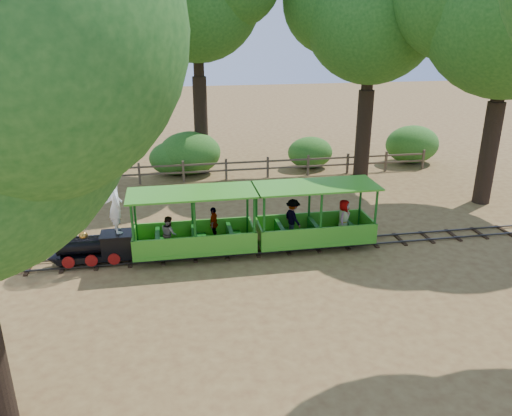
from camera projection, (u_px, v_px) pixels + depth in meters
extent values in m
plane|color=olive|center=(286.00, 249.00, 16.43)|extent=(90.00, 90.00, 0.00)
cube|color=#3F3D3A|center=(288.00, 251.00, 16.13)|extent=(22.00, 0.05, 0.05)
cube|color=#3F3D3A|center=(284.00, 243.00, 16.68)|extent=(22.00, 0.05, 0.05)
cube|color=#382314|center=(286.00, 248.00, 16.42)|extent=(0.12, 1.00, 0.05)
cube|color=#382314|center=(131.00, 260.00, 15.59)|extent=(0.12, 1.00, 0.05)
cube|color=#382314|center=(427.00, 237.00, 17.25)|extent=(0.12, 1.00, 0.05)
cube|color=black|center=(96.00, 255.00, 15.34)|extent=(2.24, 0.71, 0.18)
cylinder|color=black|center=(83.00, 245.00, 15.14)|extent=(1.43, 0.57, 0.57)
cylinder|color=black|center=(61.00, 231.00, 14.87)|extent=(0.16, 0.16, 0.45)
sphere|color=gold|center=(83.00, 236.00, 15.05)|extent=(0.26, 0.26, 0.26)
cylinder|color=gold|center=(74.00, 236.00, 15.00)|extent=(0.10, 0.10, 0.10)
cube|color=black|center=(117.00, 243.00, 15.32)|extent=(0.92, 0.71, 0.56)
cube|color=black|center=(116.00, 234.00, 15.21)|extent=(0.97, 0.77, 0.04)
cone|color=black|center=(55.00, 259.00, 15.14)|extent=(0.46, 0.65, 0.65)
cylinder|color=gold|center=(57.00, 244.00, 14.99)|extent=(0.10, 0.14, 0.14)
cylinder|color=maroon|center=(68.00, 262.00, 14.87)|extent=(0.37, 0.06, 0.37)
cylinder|color=maroon|center=(72.00, 252.00, 15.55)|extent=(0.37, 0.06, 0.37)
cylinder|color=maroon|center=(91.00, 261.00, 14.98)|extent=(0.37, 0.06, 0.37)
cylinder|color=maroon|center=(94.00, 250.00, 15.66)|extent=(0.37, 0.06, 0.37)
cylinder|color=maroon|center=(114.00, 259.00, 15.09)|extent=(0.37, 0.06, 0.37)
cylinder|color=maroon|center=(116.00, 249.00, 15.77)|extent=(0.37, 0.06, 0.37)
sphere|color=white|center=(62.00, 212.00, 14.73)|extent=(0.92, 0.92, 0.92)
sphere|color=white|center=(76.00, 199.00, 14.72)|extent=(1.22, 1.22, 1.22)
sphere|color=white|center=(100.00, 187.00, 14.78)|extent=(1.02, 1.02, 1.02)
imported|color=white|center=(115.00, 205.00, 15.00)|extent=(0.57, 0.72, 1.73)
cube|color=green|center=(195.00, 246.00, 15.82)|extent=(3.79, 1.45, 0.11)
cube|color=#145815|center=(195.00, 250.00, 15.86)|extent=(3.41, 0.56, 0.16)
cube|color=green|center=(196.00, 245.00, 15.07)|extent=(3.79, 0.07, 0.56)
cube|color=green|center=(193.00, 228.00, 16.33)|extent=(3.79, 0.07, 0.56)
cube|color=green|center=(192.00, 193.00, 15.19)|extent=(3.96, 1.62, 0.06)
cylinder|color=#145815|center=(133.00, 232.00, 14.60)|extent=(0.08, 0.08, 1.78)
cylinder|color=#145815|center=(135.00, 216.00, 15.81)|extent=(0.08, 0.08, 1.78)
cylinder|color=#145815|center=(254.00, 224.00, 15.20)|extent=(0.08, 0.08, 1.78)
cylinder|color=#145815|center=(247.00, 209.00, 16.41)|extent=(0.08, 0.08, 1.78)
cube|color=#145815|center=(158.00, 241.00, 15.53)|extent=(0.13, 1.23, 0.45)
cube|color=#145815|center=(194.00, 238.00, 15.72)|extent=(0.13, 1.23, 0.45)
cube|color=#145815|center=(230.00, 235.00, 15.91)|extent=(0.13, 1.23, 0.45)
cylinder|color=black|center=(156.00, 257.00, 15.30)|extent=(0.31, 0.07, 0.31)
cylinder|color=black|center=(156.00, 246.00, 15.99)|extent=(0.31, 0.07, 0.31)
cylinder|color=black|center=(234.00, 251.00, 15.70)|extent=(0.31, 0.07, 0.31)
cylinder|color=black|center=(231.00, 241.00, 16.40)|extent=(0.31, 0.07, 0.31)
imported|color=gray|center=(169.00, 233.00, 15.21)|extent=(0.58, 0.65, 1.12)
imported|color=gray|center=(214.00, 224.00, 15.96)|extent=(0.45, 0.71, 1.12)
cube|color=green|center=(314.00, 237.00, 16.47)|extent=(3.79, 1.45, 0.11)
cube|color=#145815|center=(314.00, 241.00, 16.51)|extent=(3.41, 0.56, 0.16)
cube|color=green|center=(320.00, 236.00, 15.72)|extent=(3.79, 0.07, 0.56)
cube|color=green|center=(308.00, 220.00, 16.97)|extent=(3.79, 0.07, 0.56)
cube|color=green|center=(316.00, 186.00, 15.84)|extent=(3.96, 1.62, 0.06)
cylinder|color=#145815|center=(264.00, 223.00, 15.25)|extent=(0.08, 0.08, 1.78)
cylinder|color=#145815|center=(256.00, 208.00, 16.46)|extent=(0.08, 0.08, 1.78)
cylinder|color=#145815|center=(375.00, 216.00, 15.85)|extent=(0.08, 0.08, 1.78)
cylinder|color=#145815|center=(360.00, 202.00, 17.06)|extent=(0.08, 0.08, 1.78)
cube|color=#145815|center=(280.00, 232.00, 16.18)|extent=(0.13, 1.23, 0.45)
cube|color=#145815|center=(314.00, 229.00, 16.37)|extent=(0.13, 1.23, 0.45)
cube|color=#145815|center=(347.00, 227.00, 16.56)|extent=(0.13, 1.23, 0.45)
cylinder|color=black|center=(280.00, 247.00, 15.95)|extent=(0.31, 0.07, 0.31)
cylinder|color=black|center=(275.00, 238.00, 16.64)|extent=(0.31, 0.07, 0.31)
cylinder|color=black|center=(352.00, 242.00, 16.35)|extent=(0.31, 0.07, 0.31)
cylinder|color=black|center=(345.00, 233.00, 17.05)|extent=(0.31, 0.07, 0.31)
imported|color=gray|center=(293.00, 217.00, 16.28)|extent=(0.68, 0.91, 1.25)
imported|color=gray|center=(344.00, 218.00, 16.16)|extent=(0.68, 0.74, 1.27)
cylinder|color=#2D2116|center=(44.00, 156.00, 19.84)|extent=(0.70, 0.70, 4.03)
cylinder|color=#2D2116|center=(32.00, 74.00, 18.73)|extent=(0.52, 0.53, 2.31)
sphere|color=#1C531A|center=(22.00, 11.00, 17.97)|extent=(6.85, 6.85, 6.85)
cylinder|color=#2D2116|center=(201.00, 126.00, 24.05)|extent=(0.66, 0.66, 4.62)
cylinder|color=#2D2116|center=(198.00, 47.00, 22.77)|extent=(0.50, 0.50, 2.64)
cylinder|color=#2D2116|center=(363.00, 134.00, 23.54)|extent=(0.72, 0.72, 4.08)
cylinder|color=#2D2116|center=(369.00, 64.00, 22.42)|extent=(0.54, 0.54, 2.33)
sphere|color=#1C531A|center=(373.00, 15.00, 21.69)|extent=(5.97, 5.97, 5.97)
sphere|color=#1C531A|center=(336.00, 1.00, 22.23)|extent=(4.78, 4.78, 4.78)
cylinder|color=#2D2116|center=(488.00, 154.00, 19.97)|extent=(0.68, 0.68, 4.12)
cylinder|color=#2D2116|center=(502.00, 70.00, 18.83)|extent=(0.51, 0.51, 2.35)
sphere|color=#1C531A|center=(10.00, 30.00, 6.27)|extent=(4.52, 4.52, 4.52)
cube|color=brown|center=(47.00, 178.00, 22.14)|extent=(0.10, 0.10, 1.00)
cube|color=brown|center=(94.00, 176.00, 22.47)|extent=(0.10, 0.10, 1.00)
cube|color=brown|center=(139.00, 174.00, 22.80)|extent=(0.10, 0.10, 1.00)
cube|color=brown|center=(183.00, 171.00, 23.13)|extent=(0.10, 0.10, 1.00)
cube|color=brown|center=(226.00, 169.00, 23.46)|extent=(0.10, 0.10, 1.00)
cube|color=brown|center=(268.00, 167.00, 23.80)|extent=(0.10, 0.10, 1.00)
cube|color=brown|center=(308.00, 165.00, 24.13)|extent=(0.10, 0.10, 1.00)
cube|color=brown|center=(348.00, 163.00, 24.46)|extent=(0.10, 0.10, 1.00)
cube|color=brown|center=(386.00, 161.00, 24.79)|extent=(0.10, 0.10, 1.00)
cube|color=brown|center=(423.00, 160.00, 25.12)|extent=(0.10, 0.10, 1.00)
cube|color=brown|center=(247.00, 162.00, 23.52)|extent=(18.00, 0.06, 0.08)
cube|color=brown|center=(247.00, 169.00, 23.65)|extent=(18.00, 0.06, 0.08)
ellipsoid|color=#2D6B1E|center=(174.00, 158.00, 24.15)|extent=(2.37, 1.82, 1.64)
ellipsoid|color=#2D6B1E|center=(190.00, 153.00, 24.20)|extent=(3.01, 2.32, 2.08)
ellipsoid|color=#2D6B1E|center=(310.00, 152.00, 25.30)|extent=(2.29, 1.76, 1.59)
ellipsoid|color=#2D6B1E|center=(412.00, 144.00, 26.15)|extent=(2.84, 2.18, 1.97)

